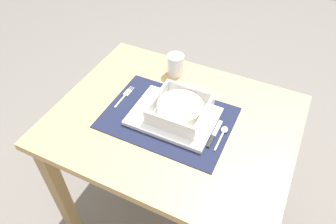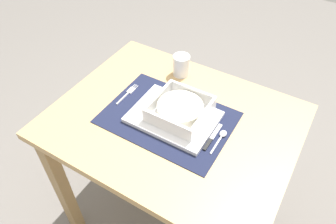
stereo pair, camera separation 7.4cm
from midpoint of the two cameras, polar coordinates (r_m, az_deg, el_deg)
ground_plane at (r=1.77m, az=-0.56°, el=-18.07°), size 6.00×6.00×0.00m
dining_table at (r=1.25m, az=-0.76°, el=-5.03°), size 0.87×0.69×0.74m
placemat at (r=1.16m, az=-1.83°, el=-1.05°), size 0.46×0.33×0.00m
serving_plate at (r=1.15m, az=-1.01°, el=-0.93°), size 0.30×0.22×0.02m
porridge_bowl at (r=1.13m, az=0.30°, el=0.50°), size 0.19×0.19×0.06m
fork at (r=1.26m, az=-9.34°, el=2.95°), size 0.02×0.13×0.00m
spoon at (r=1.11m, az=8.04°, el=-3.69°), size 0.02×0.12×0.01m
butter_knife at (r=1.10m, az=6.31°, el=-4.25°), size 0.01×0.13×0.01m
bread_knife at (r=1.12m, az=5.63°, el=-3.04°), size 0.01×0.13×0.01m
drinking_glass at (r=1.33m, az=-0.26°, el=8.27°), size 0.07×0.07×0.09m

